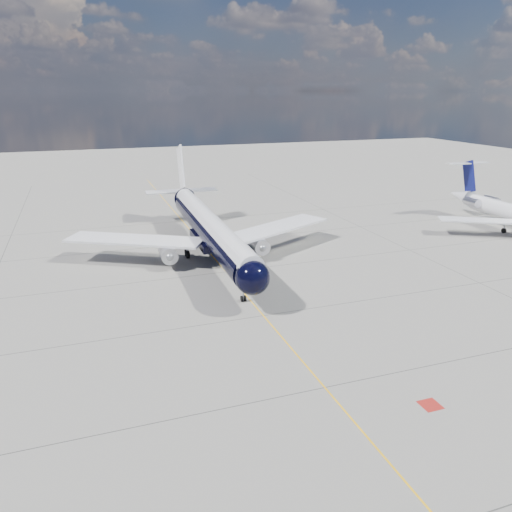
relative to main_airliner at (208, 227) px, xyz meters
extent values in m
plane|color=gray|center=(0.40, -2.88, -4.52)|extent=(320.00, 320.00, 0.00)
cube|color=#FFB90D|center=(0.40, -7.88, -4.51)|extent=(0.16, 160.00, 0.01)
cube|color=maroon|center=(7.20, -42.88, -4.51)|extent=(1.60, 1.60, 0.01)
cylinder|color=black|center=(-0.04, -1.40, -0.20)|extent=(4.91, 39.16, 3.91)
sphere|color=black|center=(-0.56, -21.96, -0.20)|extent=(4.01, 4.01, 3.91)
cone|color=black|center=(0.58, 22.75, 0.42)|extent=(4.09, 7.29, 3.91)
cylinder|color=white|center=(-0.04, -1.40, 0.78)|extent=(4.10, 41.19, 3.05)
cube|color=black|center=(-0.57, -22.16, 0.36)|extent=(2.50, 1.30, 0.57)
cube|color=white|center=(-10.79, 0.42, -1.13)|extent=(19.72, 14.19, 0.33)
cube|color=white|center=(10.80, -0.14, -1.13)|extent=(19.96, 13.42, 0.33)
cube|color=black|center=(-0.04, -1.40, -1.64)|extent=(4.58, 10.39, 1.03)
cylinder|color=silver|center=(-6.77, -3.29, -2.31)|extent=(2.42, 4.79, 2.30)
cylinder|color=silver|center=(6.59, -3.63, -2.31)|extent=(2.42, 4.79, 2.30)
sphere|color=gray|center=(-6.82, -5.44, -2.31)|extent=(1.16, 1.16, 1.13)
sphere|color=gray|center=(6.54, -5.79, -2.31)|extent=(1.16, 1.16, 1.13)
cube|color=white|center=(-6.76, -3.08, -1.54)|extent=(0.31, 3.29, 1.13)
cube|color=white|center=(6.60, -3.42, -1.54)|extent=(0.31, 3.29, 1.13)
cube|color=white|center=(0.57, 22.24, 5.66)|extent=(0.50, 6.53, 8.77)
cube|color=white|center=(0.58, 22.75, 1.24)|extent=(13.45, 3.63, 0.23)
cylinder|color=gray|center=(-0.47, -18.36, -3.23)|extent=(0.19, 0.19, 2.16)
cylinder|color=black|center=(-0.68, -18.36, -4.16)|extent=(0.20, 0.72, 0.72)
cylinder|color=black|center=(-0.27, -18.37, -4.16)|extent=(0.20, 0.72, 0.72)
cylinder|color=gray|center=(-3.29, 0.22, -3.13)|extent=(0.27, 0.27, 1.95)
cylinder|color=gray|center=(3.29, 0.06, -3.13)|extent=(0.27, 0.27, 1.95)
cylinder|color=black|center=(-3.30, -0.34, -3.95)|extent=(0.49, 1.14, 1.13)
cylinder|color=black|center=(-3.27, 0.79, -3.95)|extent=(0.49, 1.14, 1.13)
cylinder|color=black|center=(3.28, -0.51, -3.95)|extent=(0.49, 1.14, 1.13)
cylinder|color=black|center=(3.31, 0.62, -3.95)|extent=(0.49, 1.14, 1.13)
cone|color=white|center=(54.63, 9.43, -0.75)|extent=(3.08, 5.48, 2.91)
cube|color=white|center=(46.62, -4.85, -1.83)|extent=(13.39, 9.70, 0.24)
cylinder|color=silver|center=(52.18, 3.58, -0.75)|extent=(1.73, 3.50, 1.62)
cylinder|color=silver|center=(56.70, 3.43, -0.75)|extent=(1.73, 3.50, 1.62)
cube|color=white|center=(52.71, 3.56, -0.75)|extent=(1.13, 1.76, 0.19)
cube|color=white|center=(56.16, 3.45, -0.75)|extent=(1.13, 1.76, 0.19)
cube|color=#0B0F4E|center=(54.58, 7.81, 3.29)|extent=(0.41, 4.53, 6.60)
cube|color=white|center=(54.60, 8.46, 5.87)|extent=(8.68, 2.44, 0.17)
cylinder|color=gray|center=(52.00, -5.03, -3.50)|extent=(0.22, 0.22, 1.83)
cylinder|color=black|center=(52.00, -5.03, -4.07)|extent=(0.37, 0.92, 0.90)
camera|label=1|loc=(-17.15, -70.25, 19.22)|focal=35.00mm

